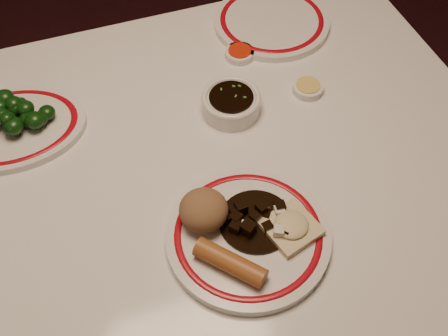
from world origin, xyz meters
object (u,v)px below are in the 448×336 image
Objects in this scene: stirfry_heap at (256,220)px; broccoli_plate at (9,128)px; spring_roll at (230,263)px; soy_bowl at (231,104)px; dining_table at (193,193)px; fried_wonton at (291,227)px; main_plate at (248,236)px; rice_mound at (204,210)px; broccoli_pile at (11,115)px.

broccoli_plate is (-0.37, 0.37, -0.02)m from stirfry_heap.
spring_roll reaches higher than soy_bowl.
stirfry_heap is (0.06, -0.17, 0.12)m from dining_table.
soy_bowl is at bearing 78.44° from stirfry_heap.
fried_wonton reaches higher than broccoli_plate.
fried_wonton is at bearing -32.38° from stirfry_heap.
main_plate is 3.61× the size of rice_mound.
main_plate reaches higher than dining_table.
spring_roll is at bearing -56.48° from broccoli_pile.
dining_table is at bearing 118.87° from fried_wonton.
main_plate is at bearing -39.97° from rice_mound.
spring_roll is (0.01, -0.10, -0.01)m from rice_mound.
soy_bowl is (0.12, 0.34, -0.01)m from spring_roll.
spring_roll is at bearing -110.31° from soy_bowl.
dining_table is 0.22m from stirfry_heap.
fried_wonton is 0.80× the size of stirfry_heap.
dining_table is 11.83× the size of fried_wonton.
broccoli_pile is at bearing 135.32° from fried_wonton.
dining_table is at bearing 102.90° from main_plate.
rice_mound is 0.09m from stirfry_heap.
spring_roll is 0.12m from fried_wonton.
rice_mound is 0.43m from broccoli_pile.
broccoli_pile is (-0.28, 0.33, -0.01)m from rice_mound.
dining_table is 0.38m from broccoli_plate.
soy_bowl is at bearing -13.23° from broccoli_pile.
stirfry_heap is at bearing 1.99° from spring_roll.
rice_mound is 0.65× the size of stirfry_heap.
broccoli_plate is 2.02× the size of broccoli_pile.
broccoli_plate is at bearing 136.49° from fried_wonton.
main_plate is at bearing 166.21° from fried_wonton.
rice_mound is at bearing 152.45° from fried_wonton.
dining_table is 0.27m from spring_roll.
fried_wonton is 0.88× the size of soy_bowl.
main_plate is 1.90× the size of broccoli_pile.
stirfry_heap is 1.11× the size of soy_bowl.
spring_roll reaches higher than dining_table.
rice_mound is 0.15m from fried_wonton.
soy_bowl reaches higher than broccoli_plate.
spring_roll is at bearing -165.09° from fried_wonton.
rice_mound is at bearing 140.03° from main_plate.
broccoli_plate is 2.75× the size of soy_bowl.
dining_table is at bearing -32.42° from broccoli_plate.
soy_bowl is (0.12, 0.10, 0.11)m from dining_table.
broccoli_plate is (-0.30, 0.43, -0.03)m from spring_roll.
rice_mound is at bearing -119.70° from soy_bowl.
stirfry_heap is at bearing 147.62° from fried_wonton.
stirfry_heap reaches higher than soy_bowl.
fried_wonton reaches higher than main_plate.
main_plate is 2.59× the size of soy_bowl.
rice_mound is 0.27m from soy_bowl.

